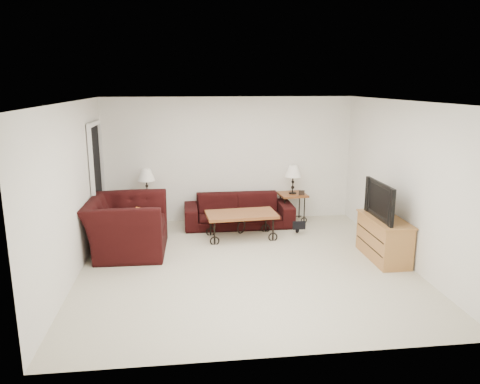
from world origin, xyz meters
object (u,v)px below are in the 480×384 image
object	(u,v)px
sofa	(239,211)
coffee_table	(241,225)
tv_stand	(384,238)
television	(385,200)
side_table_right	(292,207)
lamp_right	(293,179)
side_table_left	(148,212)
armchair	(127,226)
lamp_left	(147,183)
backpack	(297,221)

from	to	relation	value
sofa	coffee_table	size ratio (longest dim) A/B	1.69
sofa	tv_stand	xyz separation A→B (m)	(2.10, -2.02, 0.03)
sofa	television	distance (m)	2.97
side_table_right	lamp_right	world-z (taller)	lamp_right
coffee_table	television	size ratio (longest dim) A/B	1.25
side_table_left	armchair	size ratio (longest dim) A/B	0.41
side_table_left	television	size ratio (longest dim) A/B	0.57
sofa	side_table_right	bearing A→B (deg)	9.12
armchair	television	xyz separation A→B (m)	(4.08, -0.80, 0.51)
lamp_left	coffee_table	distance (m)	2.06
side_table_left	side_table_right	distance (m)	2.89
tv_stand	coffee_table	bearing A→B (deg)	149.11
side_table_left	coffee_table	world-z (taller)	side_table_left
side_table_right	television	distance (m)	2.50
side_table_left	tv_stand	size ratio (longest dim) A/B	0.51
television	side_table_left	bearing A→B (deg)	-119.78
sofa	tv_stand	size ratio (longest dim) A/B	1.88
lamp_left	television	bearing A→B (deg)	-29.78
side_table_right	tv_stand	size ratio (longest dim) A/B	0.51
side_table_right	coffee_table	size ratio (longest dim) A/B	0.46
lamp_left	armchair	world-z (taller)	lamp_left
armchair	backpack	distance (m)	3.12
sofa	tv_stand	distance (m)	2.92
coffee_table	armchair	bearing A→B (deg)	-166.45
sofa	backpack	size ratio (longest dim) A/B	4.60
armchair	coffee_table	bearing A→B (deg)	-74.96
backpack	television	bearing A→B (deg)	-61.92
lamp_left	armchair	size ratio (longest dim) A/B	0.41
television	sofa	bearing A→B (deg)	-134.24
lamp_left	tv_stand	bearing A→B (deg)	-29.65
tv_stand	armchair	bearing A→B (deg)	168.91
coffee_table	backpack	size ratio (longest dim) A/B	2.73
tv_stand	lamp_left	bearing A→B (deg)	150.35
lamp_right	armchair	bearing A→B (deg)	-155.91
armchair	television	world-z (taller)	television
tv_stand	backpack	size ratio (longest dim) A/B	2.44
sofa	armchair	world-z (taller)	armchair
coffee_table	tv_stand	size ratio (longest dim) A/B	1.12
lamp_right	coffee_table	distance (m)	1.61
armchair	television	size ratio (longest dim) A/B	1.39
armchair	tv_stand	size ratio (longest dim) A/B	1.25
coffee_table	television	world-z (taller)	television
side_table_left	backpack	world-z (taller)	side_table_left
side_table_right	backpack	world-z (taller)	side_table_right
tv_stand	backpack	world-z (taller)	tv_stand
side_table_left	tv_stand	world-z (taller)	tv_stand
lamp_right	tv_stand	world-z (taller)	lamp_right
side_table_left	lamp_right	distance (m)	2.95
lamp_right	tv_stand	xyz separation A→B (m)	(0.98, -2.20, -0.53)
armchair	backpack	world-z (taller)	armchair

